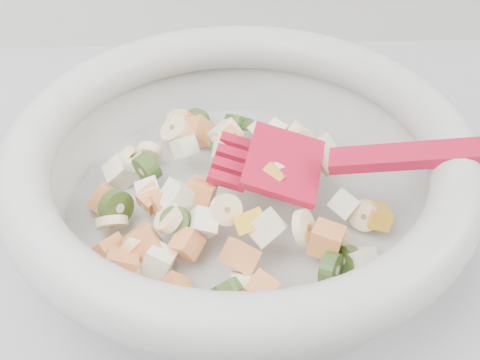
{
  "coord_description": "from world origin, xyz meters",
  "views": [
    {
      "loc": [
        0.03,
        1.07,
        1.26
      ],
      "look_at": [
        0.04,
        1.42,
        0.95
      ],
      "focal_mm": 45.0,
      "sensor_mm": 36.0,
      "label": 1
    }
  ],
  "objects": [
    {
      "name": "mixing_bowl",
      "position": [
        0.04,
        1.42,
        0.95
      ],
      "size": [
        0.46,
        0.36,
        0.13
      ],
      "color": "beige",
      "rests_on": "counter"
    }
  ]
}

